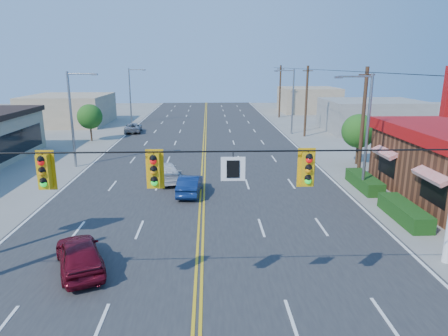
{
  "coord_description": "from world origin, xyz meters",
  "views": [
    {
      "loc": [
        0.46,
        -11.79,
        8.56
      ],
      "look_at": [
        1.42,
        12.57,
        2.2
      ],
      "focal_mm": 32.0,
      "sensor_mm": 36.0,
      "label": 1
    }
  ],
  "objects_px": {
    "signal_span": "(190,187)",
    "car_magenta": "(80,255)",
    "car_white": "(165,173)",
    "car_blue": "(190,185)",
    "car_silver": "(133,128)"
  },
  "relations": [
    {
      "from": "signal_span",
      "to": "car_silver",
      "type": "relative_size",
      "value": 5.59
    },
    {
      "from": "car_silver",
      "to": "car_blue",
      "type": "bearing_deg",
      "value": 102.27
    },
    {
      "from": "signal_span",
      "to": "car_white",
      "type": "relative_size",
      "value": 5.11
    },
    {
      "from": "car_blue",
      "to": "car_silver",
      "type": "bearing_deg",
      "value": -67.36
    },
    {
      "from": "car_white",
      "to": "car_blue",
      "type": "bearing_deg",
      "value": 105.53
    },
    {
      "from": "car_blue",
      "to": "car_white",
      "type": "relative_size",
      "value": 0.83
    },
    {
      "from": "signal_span",
      "to": "car_magenta",
      "type": "height_order",
      "value": "signal_span"
    },
    {
      "from": "car_white",
      "to": "car_silver",
      "type": "bearing_deg",
      "value": -90.52
    },
    {
      "from": "signal_span",
      "to": "car_magenta",
      "type": "bearing_deg",
      "value": 142.27
    },
    {
      "from": "car_white",
      "to": "car_silver",
      "type": "distance_m",
      "value": 23.19
    },
    {
      "from": "car_magenta",
      "to": "signal_span",
      "type": "bearing_deg",
      "value": 118.73
    },
    {
      "from": "car_magenta",
      "to": "car_white",
      "type": "relative_size",
      "value": 0.9
    },
    {
      "from": "car_silver",
      "to": "car_magenta",
      "type": "bearing_deg",
      "value": 90.78
    },
    {
      "from": "car_blue",
      "to": "car_magenta",
      "type": "bearing_deg",
      "value": 71.84
    },
    {
      "from": "car_blue",
      "to": "car_white",
      "type": "xyz_separation_m",
      "value": [
        -2.03,
        3.25,
        0.04
      ]
    }
  ]
}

